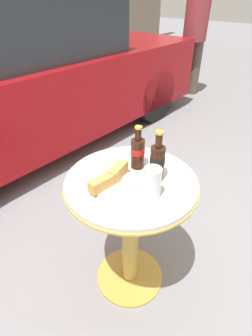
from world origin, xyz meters
name	(u,v)px	position (x,y,z in m)	size (l,w,h in m)	color
ground_plane	(130,276)	(0.00, 0.00, 0.00)	(30.00, 30.00, 0.00)	gray
bistro_table	(131,216)	(0.00, 0.00, 0.52)	(0.62, 0.62, 0.75)	gold
cola_bottle_left	(138,152)	(0.10, 0.04, 0.84)	(0.07, 0.07, 0.22)	#33190F
cola_bottle_right	(157,161)	(0.08, -0.08, 0.85)	(0.07, 0.07, 0.24)	#33190F
drinking_glass	(152,184)	(-0.03, -0.14, 0.81)	(0.07, 0.07, 0.14)	black
lunch_plate_near	(112,180)	(-0.08, 0.04, 0.78)	(0.23, 0.21, 0.07)	white
parked_car	(26,78)	(0.71, 2.04, 0.69)	(4.03, 1.71, 1.46)	#9E0F14
pedestrian	(195,30)	(3.26, 1.46, 0.96)	(0.35, 0.35, 1.71)	brown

